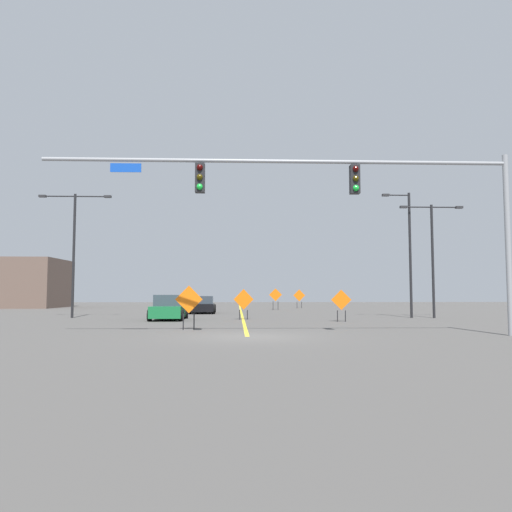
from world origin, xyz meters
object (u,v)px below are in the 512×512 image
(construction_sign_right_shoulder, at_px, (276,296))
(construction_sign_left_shoulder, at_px, (341,302))
(street_lamp_mid_right, at_px, (74,242))
(construction_sign_median_far, at_px, (189,302))
(street_lamp_mid_left, at_px, (432,249))
(traffic_signal_assembly, at_px, (344,192))
(street_lamp_far_right, at_px, (408,248))
(construction_sign_median_near, at_px, (299,296))
(car_green_far, at_px, (169,308))
(car_black_near, at_px, (203,305))
(construction_sign_right_lane, at_px, (244,301))

(construction_sign_right_shoulder, height_order, construction_sign_left_shoulder, construction_sign_right_shoulder)
(street_lamp_mid_right, distance_m, construction_sign_right_shoulder, 20.39)
(construction_sign_median_far, relative_size, construction_sign_left_shoulder, 1.08)
(street_lamp_mid_left, bearing_deg, traffic_signal_assembly, -122.73)
(traffic_signal_assembly, distance_m, street_lamp_far_right, 14.86)
(construction_sign_median_near, xyz_separation_m, car_green_far, (-10.29, -22.16, -0.53))
(street_lamp_far_right, bearing_deg, car_green_far, -173.17)
(construction_sign_right_shoulder, bearing_deg, car_black_near, -129.20)
(street_lamp_mid_left, relative_size, car_black_near, 1.59)
(street_lamp_far_right, distance_m, construction_sign_right_lane, 10.95)
(car_green_far, relative_size, car_black_near, 0.94)
(street_lamp_mid_left, height_order, construction_sign_median_far, street_lamp_mid_left)
(street_lamp_mid_right, bearing_deg, street_lamp_far_right, -1.93)
(street_lamp_far_right, relative_size, car_green_far, 1.89)
(construction_sign_right_shoulder, relative_size, car_black_near, 0.44)
(construction_sign_median_near, distance_m, construction_sign_right_shoulder, 5.78)
(construction_sign_right_shoulder, xyz_separation_m, car_black_near, (-6.17, -7.57, -0.63))
(street_lamp_mid_right, distance_m, car_black_near, 11.14)
(construction_sign_left_shoulder, xyz_separation_m, construction_sign_right_lane, (-5.22, 2.38, 0.02))
(traffic_signal_assembly, height_order, construction_sign_median_far, traffic_signal_assembly)
(street_lamp_far_right, relative_size, construction_sign_median_near, 4.12)
(construction_sign_right_shoulder, distance_m, car_green_far, 18.68)
(construction_sign_left_shoulder, bearing_deg, street_lamp_mid_right, 163.22)
(construction_sign_right_shoulder, distance_m, construction_sign_right_lane, 17.33)
(traffic_signal_assembly, bearing_deg, construction_sign_right_lane, 106.87)
(street_lamp_mid_left, xyz_separation_m, construction_sign_right_lane, (-11.75, -1.38, -3.19))
(traffic_signal_assembly, xyz_separation_m, construction_sign_right_lane, (-3.48, 11.49, -4.11))
(construction_sign_median_far, bearing_deg, street_lamp_far_right, 37.28)
(construction_sign_right_lane, distance_m, car_green_far, 4.32)
(construction_sign_median_far, distance_m, construction_sign_right_lane, 8.37)
(street_lamp_mid_left, xyz_separation_m, construction_sign_left_shoulder, (-6.53, -3.76, -3.20))
(construction_sign_median_far, relative_size, car_green_far, 0.44)
(traffic_signal_assembly, height_order, street_lamp_mid_right, street_lamp_mid_right)
(construction_sign_median_near, xyz_separation_m, car_black_near, (-8.99, -12.62, -0.57))
(street_lamp_mid_left, bearing_deg, street_lamp_mid_right, 177.44)
(street_lamp_mid_right, height_order, construction_sign_median_far, street_lamp_mid_right)
(car_green_far, bearing_deg, construction_sign_median_far, -76.70)
(traffic_signal_assembly, xyz_separation_m, street_lamp_far_right, (6.84, 13.16, -0.87))
(construction_sign_median_far, xyz_separation_m, car_black_near, (-0.57, 17.49, -0.54))
(construction_sign_median_far, distance_m, car_green_far, 8.18)
(construction_sign_median_far, xyz_separation_m, construction_sign_median_near, (8.42, 30.10, 0.03))
(construction_sign_median_near, distance_m, construction_sign_left_shoulder, 24.48)
(construction_sign_median_near, bearing_deg, street_lamp_far_right, -78.05)
(construction_sign_median_far, bearing_deg, traffic_signal_assembly, -30.45)
(street_lamp_far_right, relative_size, construction_sign_right_shoulder, 4.00)
(construction_sign_median_far, bearing_deg, construction_sign_left_shoulder, 36.44)
(street_lamp_mid_right, height_order, street_lamp_mid_left, street_lamp_mid_right)
(traffic_signal_assembly, relative_size, car_black_near, 3.83)
(construction_sign_median_near, bearing_deg, traffic_signal_assembly, -94.29)
(construction_sign_right_lane, bearing_deg, construction_sign_median_near, 74.80)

